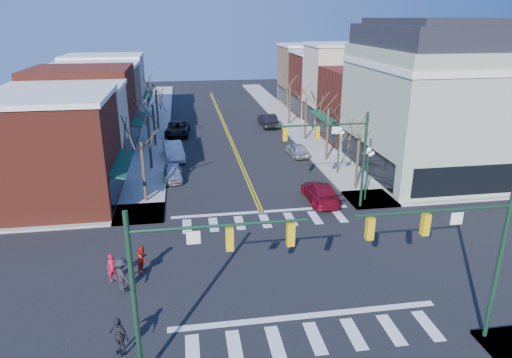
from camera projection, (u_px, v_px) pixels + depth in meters
name	position (u px, v px, depth m)	size (l,w,h in m)	color
ground	(285.00, 267.00, 25.99)	(160.00, 160.00, 0.00)	black
sidewalk_left	(149.00, 166.00, 43.22)	(3.50, 70.00, 0.15)	#9E9B93
sidewalk_right	(326.00, 157.00, 45.85)	(3.50, 70.00, 0.15)	#9E9B93
bldg_left_brick_a	(43.00, 154.00, 33.22)	(10.00, 8.50, 8.00)	maroon
bldg_left_stucco_a	(67.00, 132.00, 40.50)	(10.00, 7.00, 7.50)	beige
bldg_left_brick_b	(84.00, 109.00, 47.76)	(10.00, 9.00, 8.50)	maroon
bldg_left_tan	(97.00, 99.00, 55.54)	(10.00, 7.50, 7.80)	#A28059
bldg_left_stucco_b	(106.00, 88.00, 62.68)	(10.00, 8.00, 8.20)	beige
bldg_right_brick_a	(371.00, 106.00, 50.88)	(10.00, 8.50, 8.00)	maroon
bldg_right_stucco	(347.00, 87.00, 57.74)	(10.00, 7.00, 10.00)	beige
bldg_right_brick_b	(329.00, 84.00, 64.96)	(10.00, 8.00, 8.50)	maroon
bldg_right_tan	(313.00, 76.00, 72.31)	(10.00, 8.00, 9.00)	#A28059
victorian_corner	(435.00, 99.00, 39.68)	(12.25, 14.25, 13.30)	#9AA791
traffic_mast_near_left	(183.00, 270.00, 16.68)	(6.60, 0.28, 7.20)	#14331E
traffic_mast_near_right	(462.00, 247.00, 18.35)	(6.60, 0.28, 7.20)	#14331E
traffic_mast_far_right	(340.00, 148.00, 32.10)	(6.60, 0.28, 7.20)	#14331E
lamppost_corner	(368.00, 165.00, 34.11)	(0.36, 0.36, 4.33)	#14331E
lamppost_midblock	(339.00, 142.00, 40.15)	(0.36, 0.36, 4.33)	#14331E
tree_left_a	(144.00, 173.00, 34.14)	(0.24, 0.24, 4.76)	#382B21
tree_left_b	(150.00, 143.00, 41.52)	(0.24, 0.24, 5.04)	#382B21
tree_left_c	(154.00, 126.00, 49.03)	(0.24, 0.24, 4.55)	#382B21
tree_left_d	(157.00, 110.00, 56.41)	(0.24, 0.24, 4.90)	#382B21
tree_right_a	(357.00, 163.00, 36.68)	(0.24, 0.24, 4.62)	#382B21
tree_right_b	(327.00, 135.00, 44.02)	(0.24, 0.24, 5.18)	#382B21
tree_right_c	(306.00, 119.00, 51.51)	(0.24, 0.24, 4.83)	#382B21
tree_right_d	(289.00, 106.00, 58.92)	(0.24, 0.24, 4.97)	#382B21
car_left_near	(173.00, 172.00, 39.51)	(1.59, 3.95, 1.34)	#B0AFB4
car_left_mid	(173.00, 151.00, 45.24)	(1.76, 5.05, 1.66)	silver
car_left_far	(177.00, 129.00, 54.13)	(2.63, 5.71, 1.59)	black
car_right_near	(320.00, 192.00, 34.85)	(2.09, 5.14, 1.49)	maroon
car_right_mid	(297.00, 150.00, 46.19)	(1.61, 4.00, 1.36)	silver
car_right_far	(268.00, 120.00, 58.40)	(1.78, 5.10, 1.68)	black
pedestrian_red_a	(112.00, 268.00, 24.12)	(0.56, 0.37, 1.53)	#B8132D
pedestrian_red_b	(143.00, 259.00, 24.93)	(0.78, 0.60, 1.60)	#AF1F12
pedestrian_dark_a	(119.00, 336.00, 18.84)	(1.01, 0.42, 1.72)	#212129
pedestrian_dark_b	(122.00, 275.00, 23.15)	(1.20, 0.69, 1.86)	black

